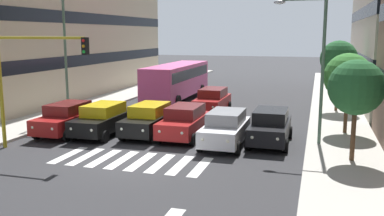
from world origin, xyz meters
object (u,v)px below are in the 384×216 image
car_3 (149,120)px  street_lamp_left (315,56)px  street_lamp_right (73,43)px  bus_behind_traffic (177,78)px  street_tree_0 (356,88)px  car_1 (226,128)px  car_0 (270,126)px  street_tree_2 (339,59)px  street_tree_1 (348,77)px  traffic_light_gantry (25,72)px  car_4 (103,119)px  car_2 (184,122)px  car_row2_0 (212,100)px  car_5 (67,118)px

car_3 → street_lamp_left: street_lamp_left is taller
street_lamp_right → bus_behind_traffic: bearing=-112.1°
street_tree_0 → car_1: bearing=-13.7°
car_0 → street_tree_2: bearing=-109.2°
street_lamp_right → street_tree_1: size_ratio=1.78×
car_1 → traffic_light_gantry: 9.90m
car_1 → street_tree_0: street_tree_0 is taller
car_1 → street_tree_0: bearing=166.3°
car_4 → car_1: bearing=177.8°
car_2 → street_lamp_right: (8.26, -2.82, 4.01)m
car_0 → street_tree_2: street_tree_2 is taller
street_lamp_right → street_tree_1: street_lamp_right is taller
car_4 → bus_behind_traffic: (-0.00, -12.88, 0.97)m
car_3 → car_0: bearing=-179.1°
car_2 → street_tree_2: 13.21m
car_4 → bus_behind_traffic: bearing=-90.0°
car_1 → car_3: (4.44, -0.94, 0.00)m
car_3 → street_tree_0: (-10.25, 2.35, 2.39)m
car_0 → car_1: 2.32m
car_0 → car_4: bearing=4.9°
car_1 → car_4: same height
bus_behind_traffic → car_2: bearing=110.1°
street_lamp_left → street_tree_1: size_ratio=1.64×
car_row2_0 → bus_behind_traffic: bus_behind_traffic is taller
car_0 → car_1: bearing=26.6°
car_1 → street_lamp_right: bearing=-19.5°
car_1 → street_lamp_right: street_lamp_right is taller
traffic_light_gantry → street_lamp_right: size_ratio=0.71×
car_0 → bus_behind_traffic: bearing=-53.5°
car_5 → car_4: bearing=-171.8°
street_tree_1 → bus_behind_traffic: bearing=-35.7°
street_tree_2 → bus_behind_traffic: bearing=-9.5°
bus_behind_traffic → street_lamp_left: (-10.97, 12.00, 2.58)m
car_0 → street_tree_1: bearing=-141.3°
bus_behind_traffic → street_tree_1: (-12.70, 9.12, 1.33)m
car_4 → street_tree_2: 16.74m
street_tree_1 → car_0: bearing=38.7°
car_4 → street_tree_1: street_tree_1 is taller
bus_behind_traffic → car_1: bearing=117.7°
car_0 → car_1: same height
street_lamp_left → car_4: bearing=4.6°
bus_behind_traffic → street_tree_0: 19.38m
bus_behind_traffic → street_tree_1: 15.70m
street_tree_1 → car_1: bearing=34.7°
car_0 → street_lamp_right: street_lamp_right is taller
car_3 → street_lamp_left: size_ratio=0.63×
street_lamp_right → street_tree_2: bearing=-155.9°
car_2 → traffic_light_gantry: 8.27m
car_2 → bus_behind_traffic: size_ratio=0.42×
car_3 → street_tree_1: size_ratio=1.03×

